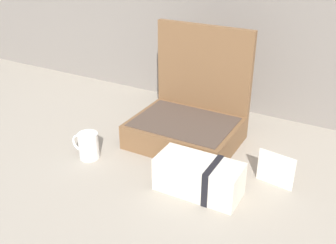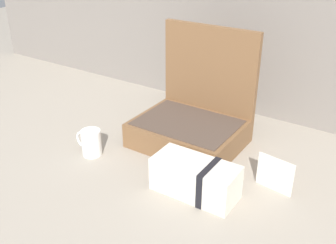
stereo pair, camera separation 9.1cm
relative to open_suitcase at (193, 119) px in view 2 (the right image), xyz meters
The scene contains 5 objects.
ground_plane 0.22m from the open_suitcase, 75.75° to the right, with size 6.00×6.00×0.00m, color #9E9384.
open_suitcase is the anchor object (origin of this frame).
cream_toiletry_bag 0.34m from the open_suitcase, 58.15° to the right, with size 0.27×0.13×0.12m.
coffee_mug 0.39m from the open_suitcase, 131.74° to the right, with size 0.11×0.07×0.10m.
info_card_left 0.40m from the open_suitcase, 19.58° to the right, with size 0.12×0.01×0.11m, color white.
Camera 2 is at (0.61, -0.99, 0.76)m, focal length 42.28 mm.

